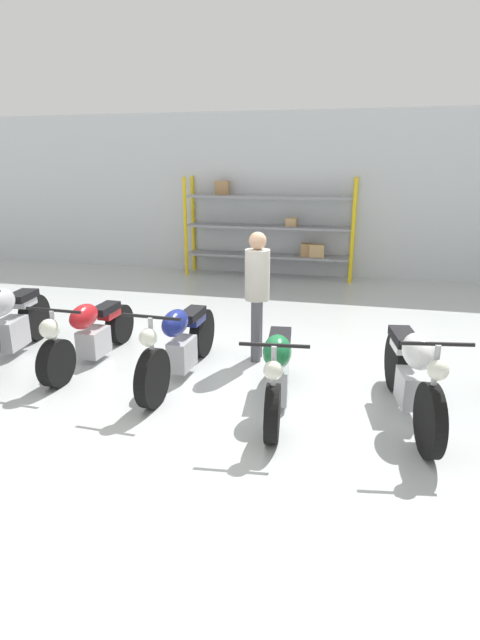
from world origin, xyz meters
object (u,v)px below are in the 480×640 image
(motorcycle_silver, at_px, (7,322))
(shelving_rack, at_px, (271,227))
(motorcycle_blue, at_px, (180,344))
(motorcycle_white, at_px, (412,373))
(motorcycle_green, at_px, (277,369))
(person_browsing, at_px, (257,286))
(motorcycle_red, at_px, (89,333))

(motorcycle_silver, bearing_deg, shelving_rack, 149.80)
(motorcycle_blue, distance_m, motorcycle_white, 2.65)
(motorcycle_green, xyz_separation_m, person_browsing, (-0.49, 1.27, 0.58))
(motorcycle_silver, bearing_deg, motorcycle_green, 74.75)
(motorcycle_blue, bearing_deg, person_browsing, 139.47)
(person_browsing, bearing_deg, motorcycle_silver, 8.01)
(shelving_rack, bearing_deg, motorcycle_white, -67.67)
(person_browsing, bearing_deg, motorcycle_blue, 43.08)
(motorcycle_white, bearing_deg, motorcycle_green, -97.06)
(motorcycle_silver, distance_m, person_browsing, 3.37)
(motorcycle_green, relative_size, person_browsing, 1.18)
(motorcycle_red, xyz_separation_m, motorcycle_white, (3.93, -0.59, 0.09))
(motorcycle_red, bearing_deg, motorcycle_blue, 83.01)
(person_browsing, bearing_deg, motorcycle_white, 142.47)
(motorcycle_blue, xyz_separation_m, person_browsing, (0.77, 0.83, 0.55))
(motorcycle_blue, bearing_deg, motorcycle_green, 73.09)
(shelving_rack, bearing_deg, motorcycle_silver, -113.66)
(person_browsing, bearing_deg, motorcycle_green, 106.84)
(motorcycle_silver, relative_size, person_browsing, 1.20)
(motorcycle_silver, height_order, motorcycle_red, motorcycle_silver)
(motorcycle_silver, xyz_separation_m, motorcycle_white, (5.11, -0.52, 0.01))
(motorcycle_red, bearing_deg, motorcycle_white, 83.05)
(motorcycle_white, bearing_deg, person_browsing, -132.57)
(person_browsing, bearing_deg, shelving_rack, -85.83)
(motorcycle_green, bearing_deg, shelving_rack, -175.21)
(motorcycle_red, xyz_separation_m, motorcycle_blue, (1.31, -0.20, 0.04))
(shelving_rack, relative_size, motorcycle_green, 1.91)
(motorcycle_blue, relative_size, motorcycle_white, 1.08)
(motorcycle_red, height_order, person_browsing, person_browsing)
(motorcycle_red, relative_size, motorcycle_blue, 0.96)
(motorcycle_silver, relative_size, motorcycle_white, 1.00)
(motorcycle_silver, distance_m, motorcycle_white, 5.13)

